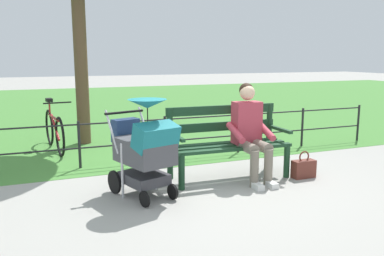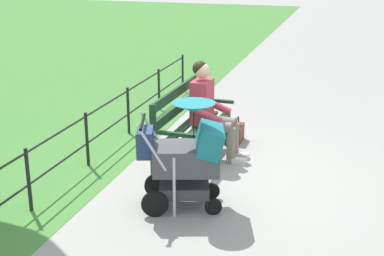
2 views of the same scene
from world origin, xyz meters
TOP-DOWN VIEW (x-y plane):
  - ground_plane at (0.00, 0.00)m, footprint 60.00×60.00m
  - grass_lawn at (0.00, -8.80)m, footprint 40.00×16.00m
  - park_bench at (-0.49, -0.12)m, footprint 1.62×0.65m
  - person_on_bench at (-0.72, 0.11)m, footprint 0.54×0.74m
  - stroller at (0.74, 0.25)m, footprint 0.73×0.98m
  - handbag at (-1.44, 0.32)m, footprint 0.32×0.14m
  - park_fence at (-0.28, -1.28)m, footprint 7.88×0.04m
  - bicycle at (1.58, -2.63)m, footprint 0.44×1.65m

SIDE VIEW (x-z plane):
  - ground_plane at x=0.00m, z-range 0.00..0.00m
  - grass_lawn at x=0.00m, z-range 0.00..0.01m
  - handbag at x=-1.44m, z-range -0.06..0.31m
  - bicycle at x=1.58m, z-range -0.08..0.81m
  - park_fence at x=-0.28m, z-range 0.07..0.77m
  - park_bench at x=-0.49m, z-range 0.05..1.01m
  - stroller at x=0.74m, z-range 0.02..1.17m
  - person_on_bench at x=-0.72m, z-range 0.04..1.31m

